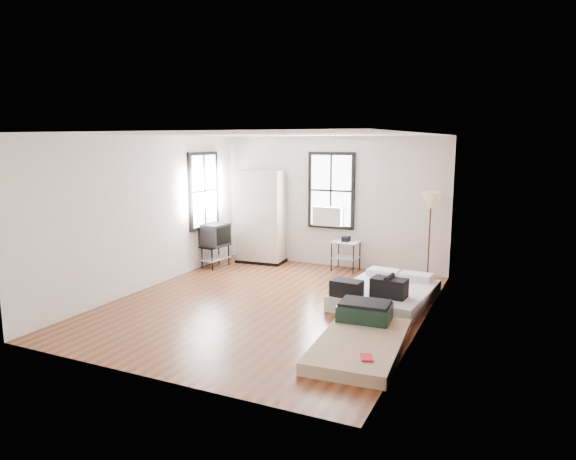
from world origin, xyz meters
The scene contains 8 objects.
ground centered at (0.00, 0.00, 0.00)m, with size 6.00×6.00×0.00m, color #5A2B17.
room_shell centered at (0.23, 0.36, 1.74)m, with size 5.02×6.02×2.80m.
mattress_main centered at (1.74, 0.89, 0.17)m, with size 1.55×2.01×0.61m.
mattress_bare centered at (1.91, -1.05, 0.13)m, with size 1.18×2.06×0.43m.
wardrobe centered at (-1.54, 2.65, 1.03)m, with size 1.09×0.69×2.06m.
side_table centered at (0.43, 2.72, 0.50)m, with size 0.58×0.48×0.73m.
floor_lamp centered at (2.15, 2.61, 1.49)m, with size 0.37×0.37×1.73m.
tv_stand centered at (-2.21, 1.82, 0.67)m, with size 0.53×0.71×0.94m.
Camera 1 is at (3.75, -7.36, 2.69)m, focal length 32.00 mm.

